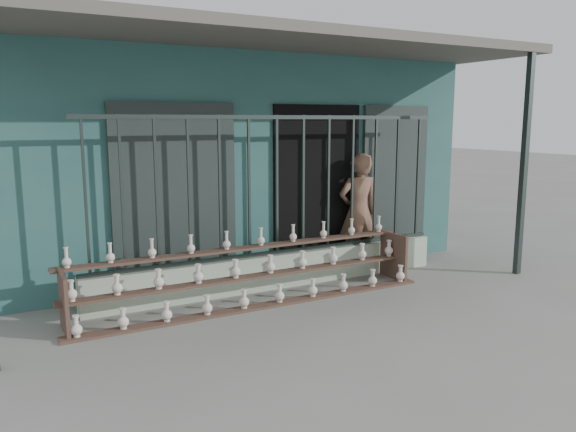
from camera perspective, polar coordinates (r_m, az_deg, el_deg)
name	(u,v)px	position (r m, az deg, el deg)	size (l,w,h in m)	color
ground	(330,317)	(6.43, 4.31, -10.16)	(60.00, 60.00, 0.00)	slate
workshop_building	(200,153)	(9.89, -8.98, 6.33)	(7.40, 6.60, 3.21)	#285552
parapet_wall	(277,270)	(7.44, -1.11, -5.55)	(5.00, 0.20, 0.45)	#B0C4A8
security_fence	(277,186)	(7.22, -1.13, 3.08)	(5.00, 0.04, 1.80)	#283330
shelf_rack	(254,273)	(6.82, -3.52, -5.84)	(4.50, 0.68, 0.85)	brown
elderly_woman	(358,212)	(8.27, 7.17, 0.41)	(0.63, 0.41, 1.72)	brown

